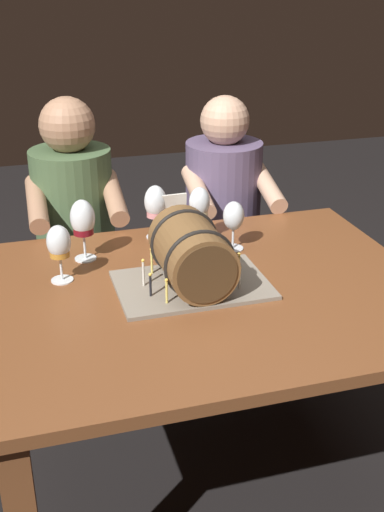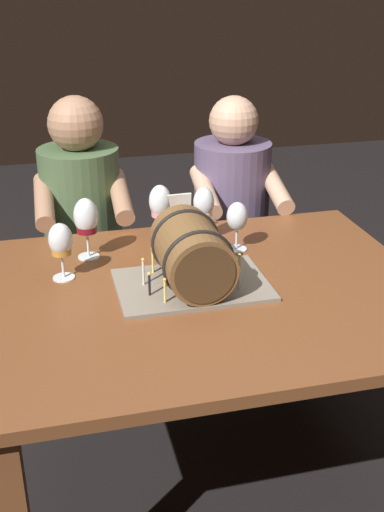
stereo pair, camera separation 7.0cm
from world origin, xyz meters
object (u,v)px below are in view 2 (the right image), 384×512
object	(u,v)px
wine_glass_red	(86,219)
wine_glass_white	(204,205)
wine_glass_amber	(61,242)
menu_card	(175,216)
barrel_cake	(192,257)
wine_glass_empty	(237,218)
dining_table	(210,318)
person_seated_right	(231,244)
person_seated_left	(86,255)
wine_glass_rose	(160,204)

from	to	relation	value
wine_glass_red	wine_glass_white	bearing A→B (deg)	6.50
wine_glass_amber	menu_card	distance (m)	0.46
barrel_cake	menu_card	size ratio (longest dim) A/B	2.78
wine_glass_amber	wine_glass_empty	bearing A→B (deg)	7.82
wine_glass_amber	wine_glass_red	xyz separation A→B (m)	(0.09, 0.14, 0.01)
dining_table	menu_card	size ratio (longest dim) A/B	8.14
menu_card	person_seated_right	distance (m)	0.59
wine_glass_empty	menu_card	bearing A→B (deg)	139.12
person_seated_left	person_seated_right	xyz separation A→B (m)	(0.62, -0.00, -0.01)
wine_glass_rose	wine_glass_white	size ratio (longest dim) A/B	0.99
wine_glass_empty	barrel_cake	bearing A→B (deg)	-132.55
wine_glass_white	wine_glass_empty	bearing A→B (deg)	-49.79
wine_glass_white	person_seated_right	world-z (taller)	person_seated_right
wine_glass_white	wine_glass_red	size ratio (longest dim) A/B	0.95
dining_table	barrel_cake	size ratio (longest dim) A/B	2.93
wine_glass_white	person_seated_right	distance (m)	0.61
wine_glass_red	wine_glass_rose	bearing A→B (deg)	23.08
wine_glass_red	menu_card	distance (m)	0.33
barrel_cake	wine_glass_rose	world-z (taller)	barrel_cake
dining_table	menu_card	xyz separation A→B (m)	(-0.02, 0.40, 0.18)
dining_table	person_seated_right	size ratio (longest dim) A/B	1.15
wine_glass_empty	person_seated_right	bearing A→B (deg)	74.37
wine_glass_empty	menu_card	distance (m)	0.23
menu_card	wine_glass_empty	bearing A→B (deg)	-44.05
wine_glass_empty	person_seated_right	xyz separation A→B (m)	(0.15, 0.54, -0.34)
wine_glass_amber	wine_glass_white	bearing A→B (deg)	20.37
barrel_cake	wine_glass_red	bearing A→B (deg)	134.29
menu_card	person_seated_right	bearing A→B (deg)	46.69
wine_glass_amber	wine_glass_red	bearing A→B (deg)	56.88
wine_glass_empty	menu_card	xyz separation A→B (m)	(-0.17, 0.15, -0.03)
menu_card	person_seated_left	bearing A→B (deg)	123.88
wine_glass_amber	wine_glass_white	distance (m)	0.52
wine_glass_amber	wine_glass_red	world-z (taller)	wine_glass_red
person_seated_right	wine_glass_rose	bearing A→B (deg)	-135.36
barrel_cake	menu_card	bearing A→B (deg)	84.97
wine_glass_empty	person_seated_right	distance (m)	0.65
barrel_cake	person_seated_right	size ratio (longest dim) A/B	0.39
barrel_cake	wine_glass_rose	xyz separation A→B (m)	(-0.01, 0.39, 0.02)
wine_glass_rose	person_seated_right	bearing A→B (deg)	44.64
wine_glass_rose	barrel_cake	bearing A→B (deg)	-87.83
wine_glass_red	person_seated_left	size ratio (longest dim) A/B	0.17
wine_glass_amber	menu_card	xyz separation A→B (m)	(0.40, 0.23, -0.04)
wine_glass_amber	person_seated_right	distance (m)	1.01
wine_glass_amber	menu_card	world-z (taller)	wine_glass_amber
barrel_cake	person_seated_right	distance (m)	0.90
menu_card	person_seated_left	world-z (taller)	person_seated_left
wine_glass_amber	barrel_cake	bearing A→B (deg)	-22.08
menu_card	wine_glass_rose	bearing A→B (deg)	157.63
wine_glass_rose	wine_glass_red	distance (m)	0.28
wine_glass_amber	person_seated_left	distance (m)	0.70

